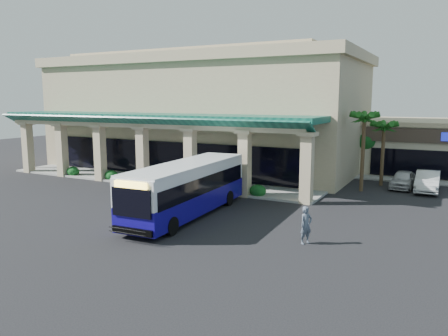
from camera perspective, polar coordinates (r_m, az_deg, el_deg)
The scene contains 11 objects.
ground at distance 27.42m, azimuth -4.82°, elevation -5.53°, with size 110.00×110.00×0.00m, color black.
main_building at distance 44.39m, azimuth -2.52°, elevation 7.44°, with size 30.80×14.80×11.35m, color tan, non-canonical shape.
arcade at distance 36.93m, azimuth -9.70°, elevation 2.62°, with size 30.00×6.20×5.70m, color #0C4A3C, non-canonical shape.
palm_0 at distance 34.04m, azimuth 17.71°, elevation 2.56°, with size 2.40×2.40×6.60m, color #154D14, non-canonical shape.
palm_1 at distance 36.88m, azimuth 20.04°, elevation 2.28°, with size 2.40×2.40×5.80m, color #154D14, non-canonical shape.
palm_2 at distance 46.93m, azimuth -24.19°, elevation 3.60°, with size 2.40×2.40×6.20m, color #154D14, non-canonical shape.
broadleaf_tree at distance 42.15m, azimuth 18.24°, elevation 2.46°, with size 2.60×2.60×4.81m, color #104717, non-canonical shape.
transit_bus at distance 25.89m, azimuth -4.80°, elevation -2.82°, with size 2.63×11.28×3.15m, color #130A81, non-canonical shape.
pedestrian at distance 21.35m, azimuth 10.66°, elevation -7.35°, with size 0.66×0.43×1.82m, color #4B5768.
car_silver at distance 36.64m, azimuth 22.33°, elevation -1.39°, with size 1.63×4.04×1.38m, color #BBBCBE.
car_white at distance 36.09m, azimuth 25.05°, elevation -1.58°, with size 1.63×4.67×1.54m, color silver.
Camera 1 is at (14.32, -22.35, 6.85)m, focal length 35.00 mm.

